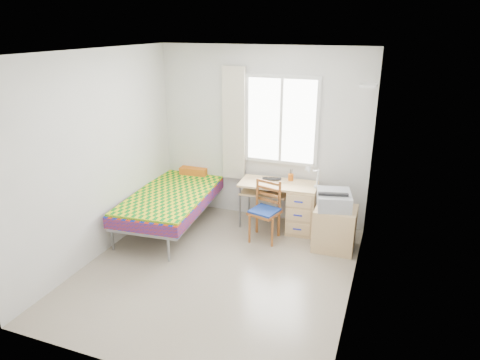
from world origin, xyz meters
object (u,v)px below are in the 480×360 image
(bed, at_px, (178,194))
(cabinet, at_px, (335,228))
(printer, at_px, (334,199))
(desk, at_px, (297,206))
(chair, at_px, (266,207))

(bed, relative_size, cabinet, 3.93)
(cabinet, height_order, printer, printer)
(bed, relative_size, printer, 3.97)
(desk, distance_m, printer, 0.72)
(chair, distance_m, printer, 0.93)
(chair, relative_size, printer, 1.46)
(desk, height_order, cabinet, desk)
(bed, xyz_separation_m, desk, (1.75, 0.37, -0.09))
(chair, bearing_deg, printer, 19.40)
(desk, bearing_deg, printer, -34.54)
(bed, bearing_deg, cabinet, -4.59)
(desk, bearing_deg, cabinet, -35.01)
(bed, xyz_separation_m, printer, (2.30, 0.04, 0.23))
(chair, xyz_separation_m, cabinet, (0.95, 0.04, -0.18))
(bed, relative_size, desk, 2.00)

